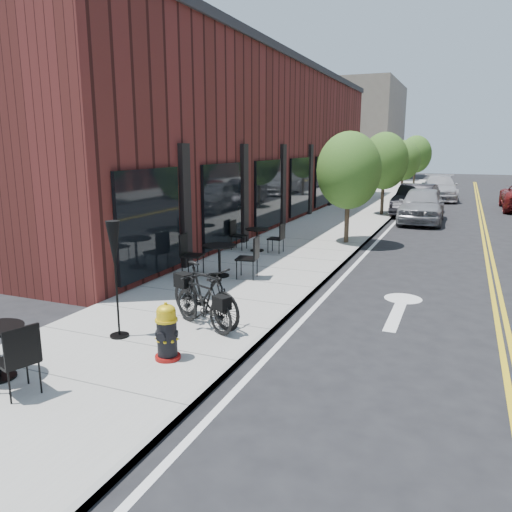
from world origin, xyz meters
The scene contains 17 objects.
ground centered at (0.00, 0.00, 0.00)m, with size 120.00×120.00×0.00m, color black.
sidewalk_near centered at (-2.00, 10.00, 0.06)m, with size 4.00×70.00×0.12m, color #9E9B93.
building_near centered at (-6.50, 14.00, 3.50)m, with size 5.00×28.00×7.00m, color #4B1C18.
bg_building_left centered at (-8.00, 48.00, 5.00)m, with size 8.00×14.00×10.00m, color #726656.
tree_near_a centered at (-0.60, 9.00, 2.60)m, with size 2.20×2.20×3.81m.
tree_near_b centered at (-0.60, 17.00, 2.71)m, with size 2.30×2.30×3.98m.
tree_near_c centered at (-0.60, 25.00, 2.53)m, with size 2.10×2.10×3.67m.
tree_near_d centered at (-0.60, 33.00, 2.79)m, with size 2.40×2.40×4.11m.
fire_hydrant centered at (-1.05, -1.85, 0.56)m, with size 0.52×0.52×0.93m.
bicycle_left centered at (-1.18, -0.41, 0.61)m, with size 0.46×1.65×0.99m, color black.
bicycle_right centered at (-1.27, -0.18, 0.70)m, with size 0.55×1.94×1.17m, color black.
bistro_set_b centered at (-2.60, 3.08, 0.66)m, with size 2.04×0.98×1.08m.
bistro_set_c centered at (-2.92, 6.41, 0.59)m, with size 1.74×0.77×0.94m.
patio_umbrella centered at (-2.36, -1.37, 1.61)m, with size 0.34×0.34×2.07m.
parked_car_a centered at (1.36, 15.74, 0.80)m, with size 1.89×4.71×1.60m, color gray.
parked_car_b centered at (0.89, 18.21, 0.77)m, with size 1.63×4.69×1.54m, color black.
parked_car_c centered at (1.60, 26.29, 0.79)m, with size 2.21×5.44×1.58m, color #ACACB1.
Camera 1 is at (3.09, -8.14, 3.43)m, focal length 35.00 mm.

